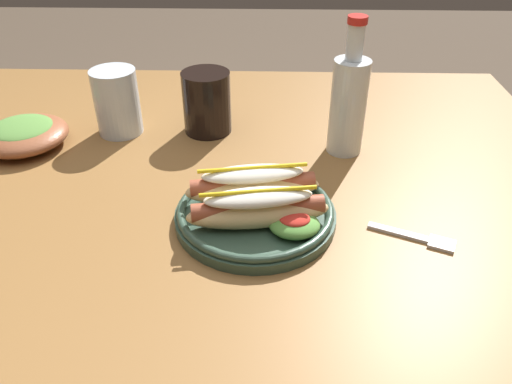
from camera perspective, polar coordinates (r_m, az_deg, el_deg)
The scene contains 7 objects.
dining_table at distance 0.85m, azimuth -4.75°, elevation -5.14°, with size 1.25×1.06×0.74m.
hot_dog_plate at distance 0.72m, azimuth 0.11°, elevation -1.62°, with size 0.23×0.23×0.08m.
fork at distance 0.74m, azimuth 17.87°, elevation -4.95°, with size 0.12×0.06×0.00m.
soda_cup at distance 0.96m, azimuth -5.58°, elevation 10.04°, with size 0.09×0.09×0.12m, color black.
water_cup at distance 0.99m, azimuth -15.43°, elevation 9.78°, with size 0.08×0.08×0.12m, color silver.
glass_bottle at distance 0.89m, azimuth 10.41°, elevation 9.96°, with size 0.06×0.06×0.24m.
side_bowl at distance 1.01m, azimuth -24.84°, elevation 6.01°, with size 0.16×0.16×0.05m.
Camera 1 is at (0.09, -0.66, 1.19)m, focal length 35.42 mm.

